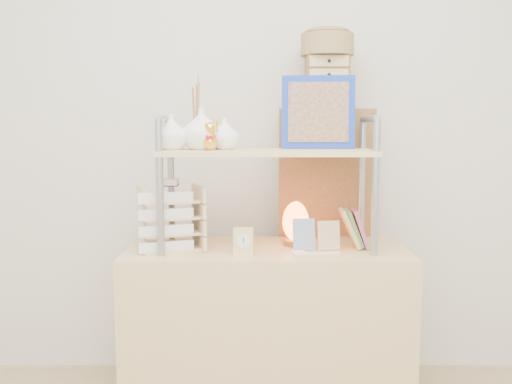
{
  "coord_description": "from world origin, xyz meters",
  "views": [
    {
      "loc": [
        -0.05,
        -1.2,
        1.28
      ],
      "look_at": [
        -0.05,
        1.2,
        0.99
      ],
      "focal_mm": 40.0,
      "sensor_mm": 36.0,
      "label": 1
    }
  ],
  "objects_px": {
    "letter_tray": "(170,221)",
    "salt_lamp": "(296,223)",
    "cabinet": "(324,246)",
    "desk": "(267,332)"
  },
  "relations": [
    {
      "from": "cabinet",
      "to": "letter_tray",
      "type": "distance_m",
      "value": 0.82
    },
    {
      "from": "letter_tray",
      "to": "salt_lamp",
      "type": "xyz_separation_m",
      "value": [
        0.54,
        0.07,
        -0.02
      ]
    },
    {
      "from": "desk",
      "to": "letter_tray",
      "type": "relative_size",
      "value": 3.95
    },
    {
      "from": "cabinet",
      "to": "salt_lamp",
      "type": "bearing_deg",
      "value": -115.21
    },
    {
      "from": "desk",
      "to": "salt_lamp",
      "type": "xyz_separation_m",
      "value": [
        0.13,
        0.06,
        0.47
      ]
    },
    {
      "from": "letter_tray",
      "to": "salt_lamp",
      "type": "height_order",
      "value": "letter_tray"
    },
    {
      "from": "cabinet",
      "to": "letter_tray",
      "type": "height_order",
      "value": "cabinet"
    },
    {
      "from": "cabinet",
      "to": "salt_lamp",
      "type": "relative_size",
      "value": 6.98
    },
    {
      "from": "desk",
      "to": "letter_tray",
      "type": "distance_m",
      "value": 0.65
    },
    {
      "from": "salt_lamp",
      "to": "desk",
      "type": "bearing_deg",
      "value": -155.27
    }
  ]
}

